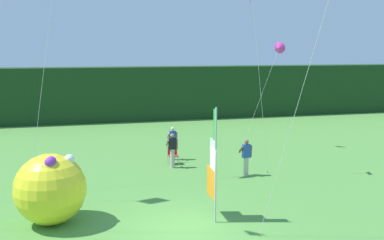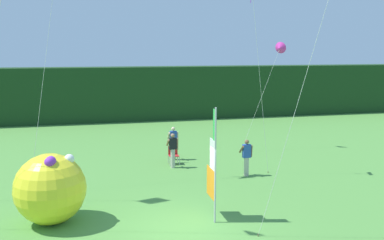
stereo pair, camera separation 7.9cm
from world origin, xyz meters
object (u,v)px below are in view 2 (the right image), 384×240
object	(u,v)px
person_near_banner	(173,142)
inflatable_balloon	(50,189)
person_mid_field	(247,157)
kite_magenta_delta_1	(280,49)
person_far_left	(173,150)
banner_flag	(213,166)
folding_chair	(173,154)

from	to	relation	value
person_near_banner	inflatable_balloon	size ratio (longest dim) A/B	0.73
person_mid_field	kite_magenta_delta_1	size ratio (longest dim) A/B	0.27
inflatable_balloon	person_far_left	bearing A→B (deg)	47.67
person_far_left	banner_flag	bearing A→B (deg)	-89.31
inflatable_balloon	person_near_banner	bearing A→B (deg)	52.57
person_mid_field	inflatable_balloon	size ratio (longest dim) A/B	0.70
banner_flag	inflatable_balloon	xyz separation A→B (m)	(-5.29, 0.93, -0.68)
banner_flag	person_near_banner	size ratio (longest dim) A/B	2.22
person_mid_field	person_far_left	bearing A→B (deg)	144.88
inflatable_balloon	folding_chair	world-z (taller)	inflatable_balloon
kite_magenta_delta_1	banner_flag	bearing A→B (deg)	-125.00
person_far_left	folding_chair	bearing A→B (deg)	76.97
person_far_left	kite_magenta_delta_1	world-z (taller)	kite_magenta_delta_1
person_near_banner	kite_magenta_delta_1	xyz separation A→B (m)	(6.49, 1.45, 4.82)
person_far_left	inflatable_balloon	distance (m)	7.74
banner_flag	kite_magenta_delta_1	world-z (taller)	kite_magenta_delta_1
person_near_banner	person_mid_field	distance (m)	4.51
person_far_left	kite_magenta_delta_1	size ratio (longest dim) A/B	0.28
banner_flag	inflatable_balloon	distance (m)	5.42
person_far_left	inflatable_balloon	bearing A→B (deg)	-132.33
folding_chair	person_mid_field	bearing A→B (deg)	-45.34
person_far_left	inflatable_balloon	world-z (taller)	inflatable_balloon
person_mid_field	folding_chair	size ratio (longest dim) A/B	1.89
inflatable_balloon	folding_chair	distance (m)	8.45
person_mid_field	folding_chair	distance (m)	4.05
person_near_banner	kite_magenta_delta_1	distance (m)	8.21
person_near_banner	folding_chair	xyz separation A→B (m)	(-0.14, -0.75, -0.42)
banner_flag	person_mid_field	bearing A→B (deg)	57.22
banner_flag	folding_chair	world-z (taller)	banner_flag
inflatable_balloon	kite_magenta_delta_1	xyz separation A→B (m)	(12.01, 8.67, 4.57)
person_mid_field	person_far_left	xyz separation A→B (m)	(-3.01, 2.11, 0.01)
person_far_left	kite_magenta_delta_1	distance (m)	8.86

